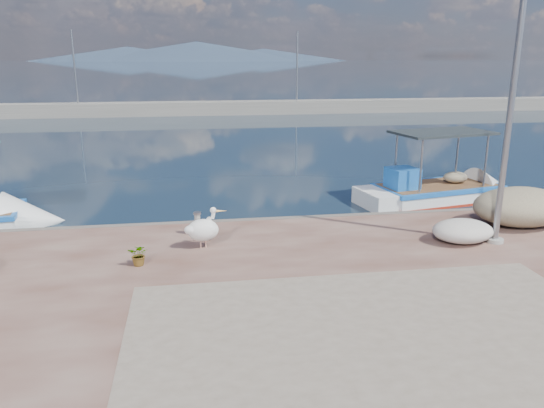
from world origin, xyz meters
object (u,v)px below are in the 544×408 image
Objects in this scene: boat_right at (436,195)px; pelican at (203,229)px; lamp_post at (509,118)px; bollard_near at (197,223)px.

boat_right is 5.97× the size of pelican.
boat_right reaches higher than pelican.
boat_right is 0.95× the size of lamp_post.
boat_right is 10.06× the size of bollard_near.
lamp_post is (7.68, -0.73, 2.80)m from pelican.
bollard_near is at bearing 84.28° from pelican.
boat_right is 10.26m from pelican.
pelican reaches higher than bollard_near.
bollard_near is (-0.14, 1.03, -0.14)m from pelican.
boat_right is 9.89m from bollard_near.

